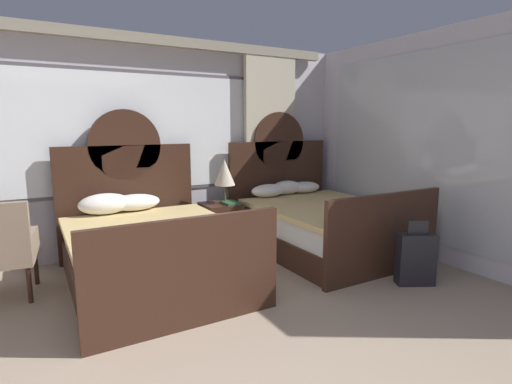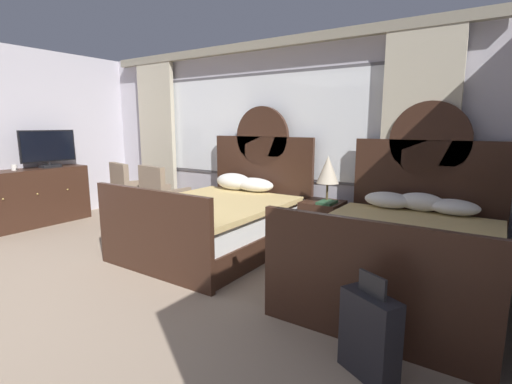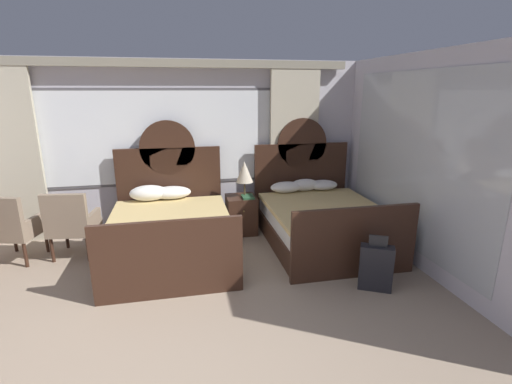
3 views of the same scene
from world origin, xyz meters
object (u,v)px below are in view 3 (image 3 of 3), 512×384
Objects in this scene: nightstand_between_beds at (241,215)px; armchair_by_window_left at (71,222)px; table_lamp_on_nightstand at (244,172)px; suitcase_on_floor at (376,267)px; book_on_nightstand at (248,197)px; armchair_by_window_centre at (11,226)px; bed_near_window at (170,231)px; bed_near_mirror at (321,220)px.

armchair_by_window_left is (-2.41, -0.41, 0.20)m from nightstand_between_beds.
table_lamp_on_nightstand reaches higher than suitcase_on_floor.
suitcase_on_floor reaches higher than book_on_nightstand.
armchair_by_window_centre is 4.67m from suitcase_on_floor.
suitcase_on_floor is (1.13, -1.97, -0.35)m from book_on_nightstand.
bed_near_mirror is at bearing 0.01° from bed_near_window.
armchair_by_window_centre reaches higher than book_on_nightstand.
book_on_nightstand is 0.27× the size of armchair_by_window_left.
bed_near_window is 1.00× the size of bed_near_mirror.
bed_near_window is 1.47m from table_lamp_on_nightstand.
book_on_nightstand is at bearing 150.83° from bed_near_mirror.
suitcase_on_floor is (4.36, -1.65, -0.24)m from armchair_by_window_centre.
table_lamp_on_nightstand is at bearing 148.40° from bed_near_mirror.
book_on_nightstand is 0.39× the size of suitcase_on_floor.
armchair_by_window_left is at bearing -170.84° from table_lamp_on_nightstand.
bed_near_window reaches higher than armchair_by_window_centre.
armchair_by_window_left is at bearing 169.52° from bed_near_window.
table_lamp_on_nightstand reaches higher than nightstand_between_beds.
table_lamp_on_nightstand is 2.54m from armchair_by_window_left.
bed_near_mirror is 2.25× the size of armchair_by_window_left.
armchair_by_window_centre reaches higher than suitcase_on_floor.
bed_near_mirror is (2.20, 0.00, -0.00)m from bed_near_window.
book_on_nightstand is at bearing 25.21° from bed_near_window.
armchair_by_window_left and armchair_by_window_centre have the same top height.
book_on_nightstand is at bearing -45.54° from nightstand_between_beds.
nightstand_between_beds is 2.34× the size of book_on_nightstand.
armchair_by_window_left is 3.99m from suitcase_on_floor.
bed_near_mirror is 4.25m from armchair_by_window_centre.
table_lamp_on_nightstand reaches higher than armchair_by_window_left.
armchair_by_window_centre is (-0.74, 0.00, 0.00)m from armchair_by_window_left.
bed_near_window is at bearing 148.78° from suitcase_on_floor.
nightstand_between_beds is at bearing 134.46° from book_on_nightstand.
nightstand_between_beds is at bearing 9.70° from armchair_by_window_left.
bed_near_window reaches higher than suitcase_on_floor.
armchair_by_window_left reaches higher than suitcase_on_floor.
armchair_by_window_centre is at bearing -174.40° from book_on_nightstand.
bed_near_window reaches higher than nightstand_between_beds.
nightstand_between_beds is 0.64× the size of armchair_by_window_centre.
nightstand_between_beds is 2.39m from suitcase_on_floor.
nightstand_between_beds is 2.45m from armchair_by_window_left.
armchair_by_window_centre is (-4.24, 0.24, 0.14)m from bed_near_mirror.
table_lamp_on_nightstand is at bearing 7.05° from armchair_by_window_centre.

